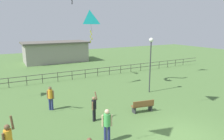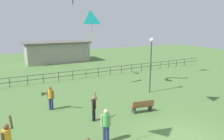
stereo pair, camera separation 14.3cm
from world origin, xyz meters
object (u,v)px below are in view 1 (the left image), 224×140
Objects in this scene: park_bench at (143,106)px; lamppost at (151,53)px; person_3 at (107,123)px; person_4 at (94,107)px; person_6 at (8,140)px; person_1 at (51,97)px; kite_0 at (90,18)px.

lamppost is at bearing 45.47° from park_bench.
person_4 reaches higher than person_3.
person_6 is at bearing -169.94° from park_bench.
person_1 is at bearing 123.35° from person_4.
park_bench is at bearing 10.06° from person_6.
park_bench is 0.86× the size of person_4.
kite_0 is (3.05, 9.16, 5.30)m from person_3.
person_4 is (-3.33, 0.42, 0.44)m from park_bench.
person_1 is 3.50m from person_4.
person_3 is 0.96× the size of person_4.
person_6 reaches higher than person_3.
person_6 reaches higher than person_1.
person_4 is at bearing -111.62° from kite_0.
person_3 is 11.02m from kite_0.
park_bench is at bearing 28.49° from person_3.
person_1 is 0.82× the size of person_6.
lamppost is 2.60× the size of person_4.
person_6 is (-11.09, -4.55, -2.36)m from lamppost.
person_1 is (-8.34, 0.20, -2.42)m from lamppost.
person_1 reaches higher than park_bench.
lamppost reaches higher than person_6.
person_3 is 4.33m from person_6.
person_3 reaches higher than park_bench.
park_bench is 6.24m from person_1.
kite_0 is (4.59, 3.81, 5.34)m from person_1.
person_1 is 5.57m from person_3.
person_6 is at bearing -158.55° from person_4.
kite_0 is (-3.75, 4.01, 2.92)m from lamppost.
park_bench is 8.15m from person_6.
park_bench is 4.26m from person_3.
lamppost is 6.21m from kite_0.
lamppost is at bearing 37.15° from person_3.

